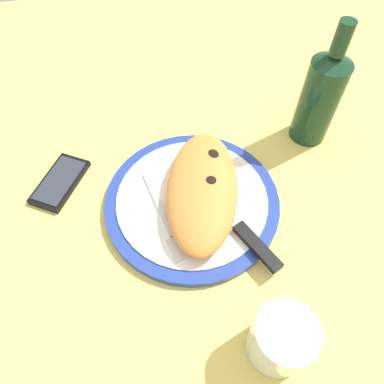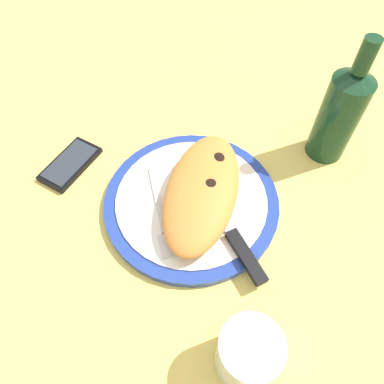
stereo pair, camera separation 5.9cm
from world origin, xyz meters
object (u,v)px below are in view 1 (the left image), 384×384
Objects in this scene: fork at (166,222)px; knife at (242,231)px; calzone at (203,191)px; water_glass at (280,340)px; wine_bottle at (320,96)px; smartphone at (60,182)px; plate at (192,202)px.

fork is 12.34cm from knife.
calzone is 9.16cm from knife.
wine_bottle is at bearing 153.52° from water_glass.
calzone is 26.11cm from smartphone.
knife is 2.49× the size of water_glass.
water_glass reaches higher than plate.
calzone is 27.40cm from wine_bottle.
knife is at bearing -179.06° from water_glass.
smartphone is at bearing -138.54° from water_glass.
calzone reaches higher than smartphone.
smartphone is (-8.58, -22.52, -0.28)cm from plate.
water_glass is at bearing -26.48° from wine_bottle.
fork is at bearing -62.30° from calzone.
calzone is at bearing -167.92° from water_glass.
wine_bottle is (-12.61, 23.72, 5.43)cm from calzone.
calzone is 1.21× the size of knife.
wine_bottle is at bearing 136.95° from knife.
fork is at bearing -52.06° from plate.
fork is 35.29cm from wine_bottle.
calzone is (0.35, 1.75, 3.28)cm from plate.
plate reaches higher than smartphone.
water_glass reaches higher than calzone.
plate is 6.41cm from fork.
plate is at bearing -101.30° from calzone.
wine_bottle is (-16.14, 30.45, 7.60)cm from fork.
calzone is at bearing 69.81° from smartphone.
wine_bottle reaches higher than calzone.
water_glass reaches higher than knife.
water_glass is at bearing 29.75° from fork.
plate is 24.10cm from smartphone.
calzone is at bearing 78.70° from plate.
fork is at bearing -108.58° from knife.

